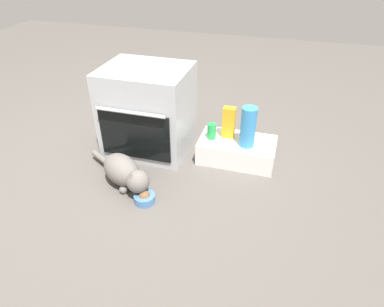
% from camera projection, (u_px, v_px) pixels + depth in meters
% --- Properties ---
extents(ground, '(8.00, 8.00, 0.00)m').
position_uv_depth(ground, '(130.00, 173.00, 2.45)').
color(ground, '#56514C').
extents(oven, '(0.63, 0.56, 0.66)m').
position_uv_depth(oven, '(148.00, 110.00, 2.56)').
color(oven, '#B7BABF').
rests_on(oven, ground).
extents(pantry_cabinet, '(0.56, 0.33, 0.16)m').
position_uv_depth(pantry_cabinet, '(237.00, 150.00, 2.55)').
color(pantry_cabinet, white).
rests_on(pantry_cabinet, ground).
extents(food_bowl, '(0.14, 0.14, 0.08)m').
position_uv_depth(food_bowl, '(145.00, 198.00, 2.17)').
color(food_bowl, '#4C7AB7').
rests_on(food_bowl, ground).
extents(cat, '(0.60, 0.41, 0.22)m').
position_uv_depth(cat, '(124.00, 172.00, 2.26)').
color(cat, slate).
rests_on(cat, ground).
extents(soda_can, '(0.07, 0.07, 0.12)m').
position_uv_depth(soda_can, '(212.00, 131.00, 2.50)').
color(soda_can, green).
rests_on(soda_can, pantry_cabinet).
extents(juice_carton, '(0.09, 0.06, 0.24)m').
position_uv_depth(juice_carton, '(229.00, 123.00, 2.49)').
color(juice_carton, orange).
rests_on(juice_carton, pantry_cabinet).
extents(water_bottle, '(0.11, 0.11, 0.30)m').
position_uv_depth(water_bottle, '(248.00, 127.00, 2.37)').
color(water_bottle, '#388CD1').
rests_on(water_bottle, pantry_cabinet).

